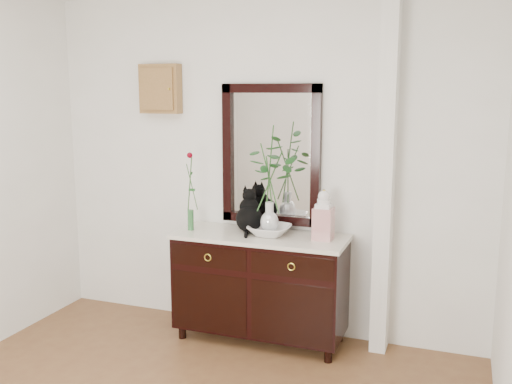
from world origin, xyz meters
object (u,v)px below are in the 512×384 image
at_px(sideboard, 260,282).
at_px(lotus_bowl, 269,230).
at_px(cat, 249,210).
at_px(ginger_jar, 324,214).

relative_size(sideboard, lotus_bowl, 4.14).
distance_m(cat, ginger_jar, 0.60).
height_order(lotus_bowl, ginger_jar, ginger_jar).
bearing_deg(ginger_jar, sideboard, -176.00).
relative_size(cat, lotus_bowl, 1.05).
xyz_separation_m(sideboard, cat, (-0.12, 0.08, 0.54)).
relative_size(sideboard, cat, 3.95).
distance_m(lotus_bowl, ginger_jar, 0.44).
relative_size(lotus_bowl, ginger_jar, 0.85).
bearing_deg(ginger_jar, cat, 175.95).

